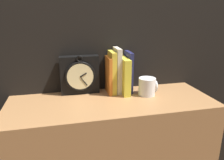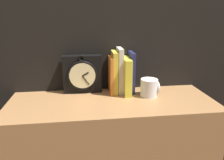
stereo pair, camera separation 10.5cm
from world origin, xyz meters
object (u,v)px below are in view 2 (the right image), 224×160
at_px(clock, 82,74).
at_px(book_slot1_yellow, 115,72).
at_px(book_slot0_orange, 111,75).
at_px(book_slot4_navy, 131,72).
at_px(book_slot3_yellow, 126,76).
at_px(book_slot2_cream, 120,71).
at_px(mug, 150,88).

xyz_separation_m(clock, book_slot1_yellow, (0.18, -0.03, 0.01)).
bearing_deg(book_slot0_orange, book_slot4_navy, 1.75).
xyz_separation_m(book_slot0_orange, book_slot3_yellow, (0.08, -0.02, -0.00)).
xyz_separation_m(book_slot2_cream, book_slot4_navy, (0.07, -0.00, -0.01)).
height_order(book_slot1_yellow, book_slot4_navy, book_slot1_yellow).
height_order(book_slot0_orange, book_slot1_yellow, book_slot1_yellow).
bearing_deg(book_slot2_cream, clock, 173.32).
bearing_deg(book_slot1_yellow, book_slot4_navy, 0.32).
distance_m(book_slot3_yellow, book_slot4_navy, 0.04).
height_order(clock, book_slot3_yellow, clock).
height_order(book_slot1_yellow, book_slot3_yellow, book_slot1_yellow).
height_order(clock, book_slot2_cream, book_slot2_cream).
height_order(book_slot2_cream, book_slot3_yellow, book_slot2_cream).
bearing_deg(mug, book_slot0_orange, 158.44).
xyz_separation_m(book_slot1_yellow, book_slot3_yellow, (0.06, -0.02, -0.02)).
bearing_deg(book_slot4_navy, book_slot3_yellow, -148.44).
height_order(clock, mug, clock).
bearing_deg(book_slot3_yellow, mug, -27.89).
height_order(clock, book_slot0_orange, clock).
distance_m(book_slot0_orange, book_slot3_yellow, 0.09).
xyz_separation_m(book_slot1_yellow, book_slot2_cream, (0.03, 0.00, 0.01)).
bearing_deg(clock, book_slot4_navy, -5.28).
bearing_deg(book_slot2_cream, book_slot3_yellow, -34.11).
bearing_deg(mug, clock, 163.13).
height_order(book_slot3_yellow, book_slot4_navy, book_slot4_navy).
xyz_separation_m(clock, book_slot2_cream, (0.21, -0.02, 0.02)).
distance_m(book_slot0_orange, mug, 0.23).
relative_size(clock, book_slot4_navy, 0.96).
xyz_separation_m(clock, book_slot3_yellow, (0.24, -0.05, -0.01)).
bearing_deg(book_slot3_yellow, book_slot4_navy, 31.56).
bearing_deg(clock, book_slot0_orange, -10.48).
bearing_deg(book_slot1_yellow, book_slot0_orange, -171.97).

